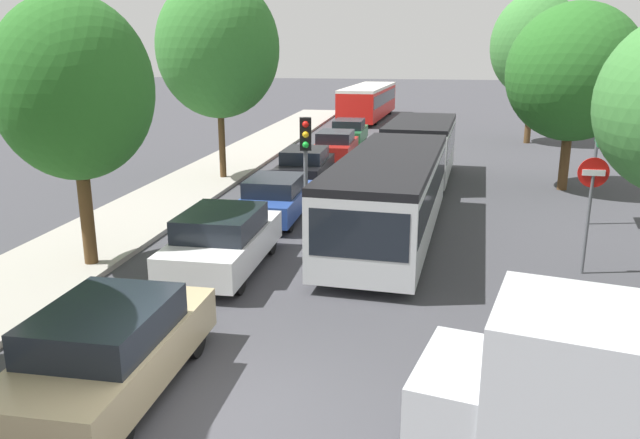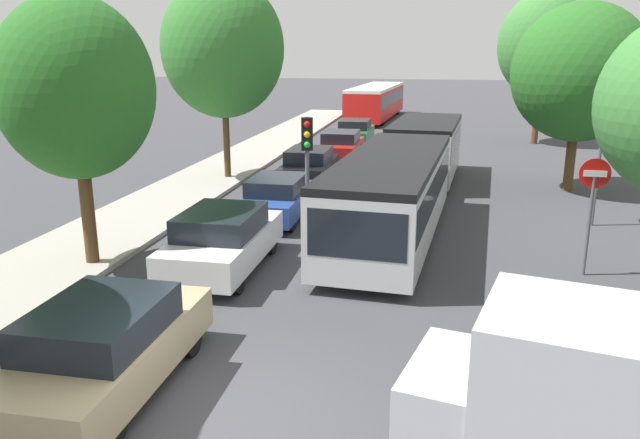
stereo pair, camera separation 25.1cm
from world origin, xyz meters
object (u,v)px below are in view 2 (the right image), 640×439
at_px(queued_car_blue, 278,198).
at_px(queued_car_black, 309,166).
at_px(tree_right_mid, 578,76).
at_px(tree_right_far, 543,45).
at_px(queued_car_white, 223,240).
at_px(tree_left_mid, 75,89).
at_px(city_bus_rear, 376,100).
at_px(no_entry_sign, 592,199).
at_px(tree_left_far, 223,48).
at_px(queued_car_red, 341,146).
at_px(queued_car_tan, 105,348).
at_px(traffic_light, 307,150).
at_px(white_van, 640,408).
at_px(articulated_bus, 408,169).
at_px(queued_car_green, 355,132).
at_px(direction_sign_post, 601,142).

distance_m(queued_car_blue, queued_car_black, 5.44).
relative_size(queued_car_blue, tree_right_mid, 0.58).
height_order(tree_right_mid, tree_right_far, tree_right_far).
height_order(queued_car_white, tree_left_mid, tree_left_mid).
distance_m(city_bus_rear, no_entry_sign, 33.16).
bearing_deg(tree_left_far, queued_car_red, 54.33).
height_order(queued_car_tan, traffic_light, traffic_light).
relative_size(city_bus_rear, queued_car_red, 2.87).
xyz_separation_m(queued_car_tan, tree_left_mid, (-3.37, 5.29, 3.57)).
height_order(city_bus_rear, white_van, city_bus_rear).
xyz_separation_m(articulated_bus, tree_left_far, (-7.50, 3.53, 3.83)).
bearing_deg(traffic_light, city_bus_rear, 169.70).
bearing_deg(queued_car_tan, white_van, -97.88).
distance_m(queued_car_tan, queued_car_green, 26.29).
height_order(queued_car_white, queued_car_red, queued_car_white).
relative_size(queued_car_white, tree_right_far, 0.54).
distance_m(queued_car_blue, queued_car_red, 10.85).
bearing_deg(queued_car_tan, direction_sign_post, -39.59).
relative_size(queued_car_white, queued_car_green, 1.09).
distance_m(city_bus_rear, tree_left_mid, 34.08).
height_order(queued_car_white, queued_car_black, queued_car_white).
height_order(articulated_bus, queued_car_black, articulated_bus).
height_order(queued_car_blue, tree_right_far, tree_right_far).
bearing_deg(articulated_bus, tree_right_mid, 129.99).
distance_m(queued_car_black, no_entry_sign, 12.37).
distance_m(queued_car_blue, white_van, 13.61).
height_order(articulated_bus, queued_car_blue, articulated_bus).
bearing_deg(articulated_bus, city_bus_rear, -167.25).
height_order(articulated_bus, queued_car_red, articulated_bus).
xyz_separation_m(articulated_bus, white_van, (3.43, -13.42, -0.15)).
bearing_deg(tree_right_mid, tree_left_mid, -139.32).
bearing_deg(traffic_light, queued_car_tan, -21.24).
bearing_deg(queued_car_tan, city_bus_rear, -0.03).
height_order(traffic_light, tree_right_far, tree_right_far).
distance_m(articulated_bus, queued_car_tan, 13.03).
bearing_deg(city_bus_rear, queued_car_white, -176.40).
xyz_separation_m(articulated_bus, tree_right_far, (6.16, 16.30, 3.96)).
bearing_deg(tree_right_far, tree_left_mid, -119.91).
bearing_deg(no_entry_sign, traffic_light, -104.20).
height_order(queued_car_black, tree_right_far, tree_right_far).
height_order(no_entry_sign, tree_right_far, tree_right_far).
distance_m(city_bus_rear, queued_car_black, 23.23).
height_order(queued_car_white, tree_right_far, tree_right_far).
xyz_separation_m(queued_car_tan, queued_car_green, (0.25, 26.29, -0.06)).
bearing_deg(tree_right_far, traffic_light, -113.83).
bearing_deg(tree_left_mid, queued_car_red, 77.16).
distance_m(articulated_bus, queued_car_black, 5.37).
relative_size(queued_car_white, white_van, 0.82).
relative_size(queued_car_black, tree_right_far, 0.50).
bearing_deg(city_bus_rear, tree_left_mid, 178.08).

